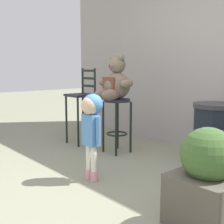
{
  "coord_description": "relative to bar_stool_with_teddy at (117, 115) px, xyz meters",
  "views": [
    {
      "loc": [
        2.13,
        -1.72,
        1.2
      ],
      "look_at": [
        -0.67,
        0.69,
        0.65
      ],
      "focal_mm": 48.52,
      "sensor_mm": 36.0,
      "label": 1
    }
  ],
  "objects": [
    {
      "name": "trash_bin",
      "position": [
        1.25,
        0.45,
        -0.15
      ],
      "size": [
        0.53,
        0.53,
        0.78
      ],
      "color": "black",
      "rests_on": "ground_plane"
    },
    {
      "name": "bar_stool_with_teddy",
      "position": [
        0.0,
        0.0,
        0.0
      ],
      "size": [
        0.36,
        0.36,
        0.76
      ],
      "color": "#201F2D",
      "rests_on": "ground_plane"
    },
    {
      "name": "ground_plane",
      "position": [
        0.98,
        -1.05,
        -0.54
      ],
      "size": [
        24.0,
        24.0,
        0.0
      ],
      "primitive_type": "plane",
      "color": "gray"
    },
    {
      "name": "bar_chair_empty",
      "position": [
        -0.76,
        -0.06,
        0.15
      ],
      "size": [
        0.38,
        0.38,
        1.18
      ],
      "color": "#201F2D",
      "rests_on": "ground_plane"
    },
    {
      "name": "teddy_bear",
      "position": [
        0.0,
        -0.03,
        0.45
      ],
      "size": [
        0.57,
        0.51,
        0.61
      ],
      "color": "#726250",
      "rests_on": "bar_stool_with_teddy"
    },
    {
      "name": "planter_with_shrub",
      "position": [
        1.94,
        -0.82,
        -0.18
      ],
      "size": [
        0.49,
        0.49,
        0.76
      ],
      "color": "#534D42",
      "rests_on": "ground_plane"
    },
    {
      "name": "child_walking",
      "position": [
        0.62,
        -0.91,
        0.13
      ],
      "size": [
        0.29,
        0.23,
        0.92
      ],
      "rotation": [
        0.0,
        0.0,
        -2.9
      ],
      "color": "pink",
      "rests_on": "ground_plane"
    }
  ]
}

